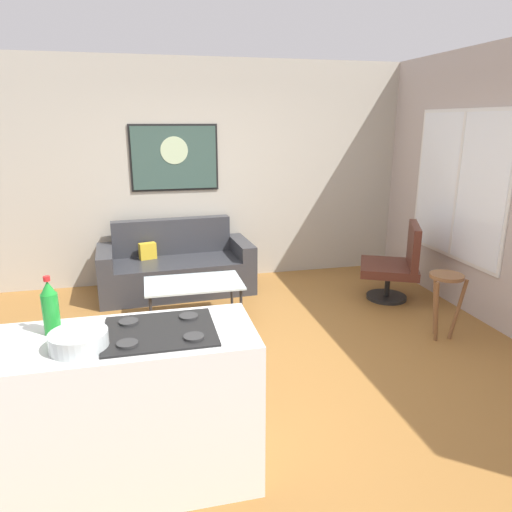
# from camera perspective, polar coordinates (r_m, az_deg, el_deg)

# --- Properties ---
(ground) EXTENTS (6.40, 6.40, 0.04)m
(ground) POSITION_cam_1_polar(r_m,az_deg,el_deg) (4.29, -0.86, -12.83)
(ground) COLOR olive
(back_wall) EXTENTS (6.40, 0.05, 2.80)m
(back_wall) POSITION_cam_1_polar(r_m,az_deg,el_deg) (6.18, -5.90, 9.93)
(back_wall) COLOR #AFA99A
(back_wall) RESTS_ON ground
(right_wall) EXTENTS (0.05, 6.40, 2.80)m
(right_wall) POSITION_cam_1_polar(r_m,az_deg,el_deg) (5.29, 27.50, 7.19)
(right_wall) COLOR #B3A59D
(right_wall) RESTS_ON ground
(couch) EXTENTS (1.88, 0.91, 0.86)m
(couch) POSITION_cam_1_polar(r_m,az_deg,el_deg) (5.91, -9.66, -1.52)
(couch) COLOR #2F3035
(couch) RESTS_ON ground
(coffee_table) EXTENTS (1.00, 0.61, 0.45)m
(coffee_table) POSITION_cam_1_polar(r_m,az_deg,el_deg) (4.92, -7.57, -3.55)
(coffee_table) COLOR silver
(coffee_table) RESTS_ON ground
(armchair) EXTENTS (0.87, 0.89, 0.92)m
(armchair) POSITION_cam_1_polar(r_m,az_deg,el_deg) (5.75, 16.64, -0.97)
(armchair) COLOR black
(armchair) RESTS_ON ground
(bar_stool) EXTENTS (0.36, 0.35, 0.65)m
(bar_stool) POSITION_cam_1_polar(r_m,az_deg,el_deg) (4.85, 21.94, -3.78)
(bar_stool) COLOR brown
(bar_stool) RESTS_ON ground
(kitchen_counter) EXTENTS (1.63, 0.63, 0.96)m
(kitchen_counter) POSITION_cam_1_polar(r_m,az_deg,el_deg) (2.91, -17.03, -17.70)
(kitchen_counter) COLOR silver
(kitchen_counter) RESTS_ON ground
(soda_bottle_2) EXTENTS (0.09, 0.09, 0.33)m
(soda_bottle_2) POSITION_cam_1_polar(r_m,az_deg,el_deg) (2.77, -23.64, -5.80)
(soda_bottle_2) COLOR #1F912E
(soda_bottle_2) RESTS_ON kitchen_counter
(mixing_bowl) EXTENTS (0.29, 0.29, 0.09)m
(mixing_bowl) POSITION_cam_1_polar(r_m,az_deg,el_deg) (2.58, -20.67, -9.57)
(mixing_bowl) COLOR silver
(mixing_bowl) RESTS_ON kitchen_counter
(wall_painting) EXTENTS (1.09, 0.03, 0.82)m
(wall_painting) POSITION_cam_1_polar(r_m,az_deg,el_deg) (6.07, -9.85, 11.65)
(wall_painting) COLOR black
(window) EXTENTS (0.03, 1.58, 1.65)m
(window) POSITION_cam_1_polar(r_m,az_deg,el_deg) (5.73, 23.28, 7.82)
(window) COLOR silver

